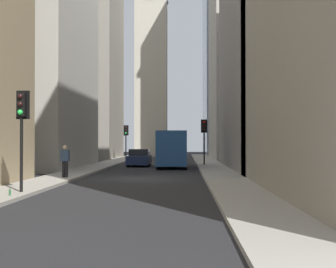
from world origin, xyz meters
The scene contains 14 objects.
ground_plane centered at (0.00, 0.00, 0.00)m, with size 135.00×135.00×0.00m, color #262628.
sidewalk_right centered at (0.00, 4.50, 0.07)m, with size 90.00×2.20×0.14m, color #A8A399.
sidewalk_left centered at (0.00, -4.50, 0.07)m, with size 90.00×2.20×0.14m, color #A8A399.
building_left_far centered at (30.51, -10.59, 15.48)m, with size 16.13×10.50×30.93m.
building_left_midfar centered at (8.75, -10.59, 9.69)m, with size 19.30×10.50×19.37m.
building_right_far centered at (30.37, 10.60, 14.43)m, with size 12.15×10.00×28.86m.
church_spire centered at (39.94, 2.21, 19.25)m, with size 4.73×4.73×36.77m.
delivery_truck centered at (11.00, -1.40, 1.46)m, with size 6.46×2.25×2.84m.
sedan_navy centered at (13.42, 1.40, 0.66)m, with size 4.30×1.78×1.42m.
traffic_light_foreground centered at (-8.48, 3.87, 2.99)m, with size 0.43×0.52×3.88m.
traffic_light_midblock centered at (25.03, 3.92, 2.82)m, with size 0.43×0.52×3.65m.
traffic_light_far_junction centered at (13.41, -3.98, 2.88)m, with size 0.43×0.52×3.74m.
pedestrian centered at (-0.97, 4.05, 1.07)m, with size 0.26×0.44×1.71m.
discarded_bottle centered at (-9.69, 3.87, 0.25)m, with size 0.07×0.07×0.27m.
Camera 1 is at (-26.75, -2.33, 2.07)m, focal length 51.91 mm.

